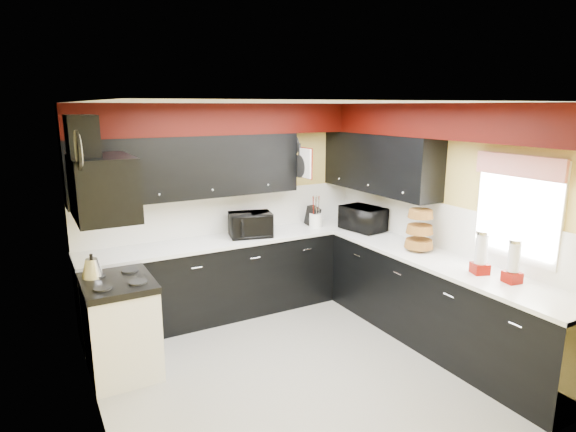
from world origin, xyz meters
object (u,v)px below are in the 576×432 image
object	(u,v)px
toaster_oven	(251,225)
utensil_crock	(316,220)
knife_block	(313,216)
kettle	(92,268)
microwave	(363,218)

from	to	relation	value
toaster_oven	utensil_crock	size ratio (longest dim) A/B	2.82
toaster_oven	utensil_crock	world-z (taller)	toaster_oven
toaster_oven	knife_block	xyz separation A→B (m)	(0.93, 0.09, -0.02)
toaster_oven	kettle	size ratio (longest dim) A/B	2.51
microwave	kettle	world-z (taller)	microwave
toaster_oven	knife_block	world-z (taller)	toaster_oven
toaster_oven	knife_block	size ratio (longest dim) A/B	1.97
toaster_oven	kettle	bearing A→B (deg)	-150.34
microwave	utensil_crock	xyz separation A→B (m)	(-0.44, 0.43, -0.06)
microwave	kettle	xyz separation A→B (m)	(-3.22, -0.11, -0.08)
utensil_crock	microwave	bearing A→B (deg)	-44.19
utensil_crock	toaster_oven	bearing A→B (deg)	-179.31
toaster_oven	kettle	world-z (taller)	toaster_oven
toaster_oven	utensil_crock	xyz separation A→B (m)	(0.93, 0.01, -0.06)
knife_block	kettle	world-z (taller)	knife_block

